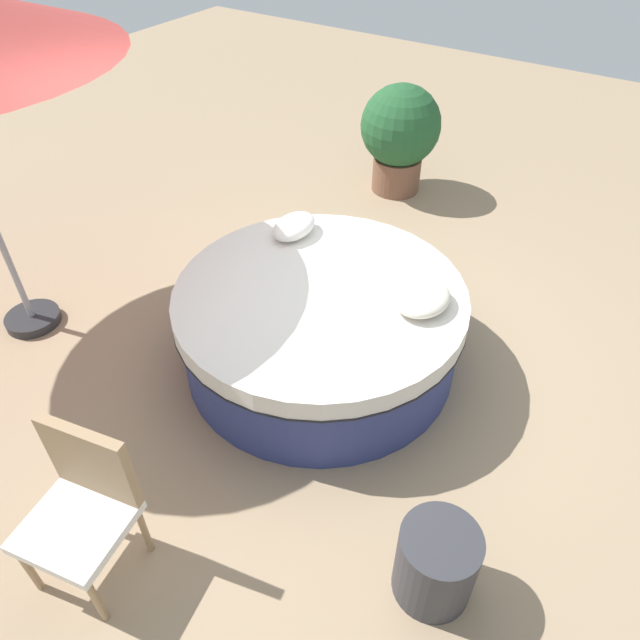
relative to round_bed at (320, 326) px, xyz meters
name	(u,v)px	position (x,y,z in m)	size (l,w,h in m)	color
ground_plane	(320,359)	(0.00, 0.00, -0.35)	(16.00, 16.00, 0.00)	#9E8466
round_bed	(320,326)	(0.00, 0.00, 0.00)	(2.13, 2.13, 0.68)	navy
throw_pillow_0	(421,297)	(0.25, -0.67, 0.41)	(0.46, 0.38, 0.15)	silver
throw_pillow_1	(294,226)	(0.50, 0.58, 0.41)	(0.43, 0.28, 0.16)	white
patio_chair	(83,498)	(-2.01, 0.15, 0.21)	(0.59, 0.61, 0.98)	#997A56
planter	(400,133)	(2.78, 0.80, 0.32)	(0.86, 0.86, 1.17)	brown
side_table	(436,563)	(-1.16, -1.50, -0.10)	(0.43, 0.43, 0.50)	#333338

